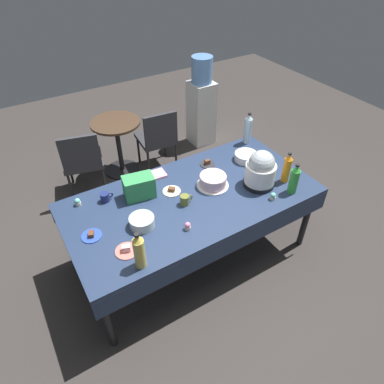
{
  "coord_description": "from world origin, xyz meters",
  "views": [
    {
      "loc": [
        -1.18,
        -1.93,
        2.68
      ],
      "look_at": [
        0.0,
        0.0,
        0.8
      ],
      "focal_mm": 31.87,
      "sensor_mm": 36.0,
      "label": 1
    }
  ],
  "objects_px": {
    "coffee_mug_olive": "(185,200)",
    "cupcake_vanilla": "(78,202)",
    "soda_bottle_water": "(248,129)",
    "maroon_chair_right": "(158,137)",
    "frosted_layer_cake": "(213,181)",
    "soda_bottle_lime_soda": "(294,179)",
    "round_cafe_table": "(118,138)",
    "water_cooler": "(201,104)",
    "ceramic_snack_bowl": "(246,157)",
    "soda_carton": "(139,187)",
    "soda_bottle_orange_juice": "(287,168)",
    "dessert_plate_coral": "(127,250)",
    "cupcake_mint": "(273,196)",
    "dessert_plate_cream": "(172,191)",
    "slow_cooker": "(261,170)",
    "cupcake_cocoa": "(188,226)",
    "coffee_mug_navy": "(105,197)",
    "maroon_chair_left": "(82,159)",
    "potluck_table": "(192,202)",
    "soda_bottle_ginger_ale": "(139,251)",
    "glass_salad_bowl": "(142,222)",
    "dessert_plate_charcoal": "(207,164)",
    "dessert_plate_cobalt": "(92,236)"
  },
  "relations": [
    {
      "from": "slow_cooker",
      "to": "cupcake_vanilla",
      "type": "bearing_deg",
      "value": 158.59
    },
    {
      "from": "dessert_plate_charcoal",
      "to": "maroon_chair_left",
      "type": "relative_size",
      "value": 0.17
    },
    {
      "from": "maroon_chair_left",
      "to": "round_cafe_table",
      "type": "xyz_separation_m",
      "value": [
        0.52,
        0.22,
        0.01
      ]
    },
    {
      "from": "glass_salad_bowl",
      "to": "ceramic_snack_bowl",
      "type": "relative_size",
      "value": 0.88
    },
    {
      "from": "dessert_plate_cream",
      "to": "soda_bottle_lime_soda",
      "type": "height_order",
      "value": "soda_bottle_lime_soda"
    },
    {
      "from": "glass_salad_bowl",
      "to": "maroon_chair_right",
      "type": "height_order",
      "value": "maroon_chair_right"
    },
    {
      "from": "soda_bottle_ginger_ale",
      "to": "dessert_plate_charcoal",
      "type": "bearing_deg",
      "value": 36.02
    },
    {
      "from": "coffee_mug_olive",
      "to": "coffee_mug_navy",
      "type": "distance_m",
      "value": 0.68
    },
    {
      "from": "ceramic_snack_bowl",
      "to": "soda_carton",
      "type": "height_order",
      "value": "soda_carton"
    },
    {
      "from": "dessert_plate_cobalt",
      "to": "round_cafe_table",
      "type": "height_order",
      "value": "dessert_plate_cobalt"
    },
    {
      "from": "soda_bottle_ginger_ale",
      "to": "maroon_chair_right",
      "type": "bearing_deg",
      "value": 60.4
    },
    {
      "from": "cupcake_mint",
      "to": "round_cafe_table",
      "type": "distance_m",
      "value": 2.19
    },
    {
      "from": "potluck_table",
      "to": "maroon_chair_right",
      "type": "relative_size",
      "value": 2.59
    },
    {
      "from": "dessert_plate_coral",
      "to": "water_cooler",
      "type": "relative_size",
      "value": 0.14
    },
    {
      "from": "soda_bottle_lime_soda",
      "to": "frosted_layer_cake",
      "type": "bearing_deg",
      "value": 141.82
    },
    {
      "from": "coffee_mug_olive",
      "to": "cupcake_vanilla",
      "type": "bearing_deg",
      "value": 149.5
    },
    {
      "from": "soda_bottle_orange_juice",
      "to": "soda_bottle_water",
      "type": "relative_size",
      "value": 0.89
    },
    {
      "from": "ceramic_snack_bowl",
      "to": "soda_carton",
      "type": "relative_size",
      "value": 0.87
    },
    {
      "from": "frosted_layer_cake",
      "to": "coffee_mug_olive",
      "type": "bearing_deg",
      "value": -166.46
    },
    {
      "from": "ceramic_snack_bowl",
      "to": "cupcake_vanilla",
      "type": "height_order",
      "value": "ceramic_snack_bowl"
    },
    {
      "from": "round_cafe_table",
      "to": "glass_salad_bowl",
      "type": "bearing_deg",
      "value": -104.76
    },
    {
      "from": "dessert_plate_coral",
      "to": "coffee_mug_navy",
      "type": "relative_size",
      "value": 1.51
    },
    {
      "from": "cupcake_vanilla",
      "to": "coffee_mug_navy",
      "type": "bearing_deg",
      "value": -17.73
    },
    {
      "from": "soda_bottle_ginger_ale",
      "to": "dessert_plate_cobalt",
      "type": "bearing_deg",
      "value": 115.0
    },
    {
      "from": "maroon_chair_left",
      "to": "round_cafe_table",
      "type": "height_order",
      "value": "maroon_chair_left"
    },
    {
      "from": "dessert_plate_cream",
      "to": "soda_carton",
      "type": "distance_m",
      "value": 0.29
    },
    {
      "from": "glass_salad_bowl",
      "to": "coffee_mug_olive",
      "type": "xyz_separation_m",
      "value": [
        0.42,
        0.05,
        0.0
      ]
    },
    {
      "from": "soda_bottle_lime_soda",
      "to": "maroon_chair_right",
      "type": "distance_m",
      "value": 1.95
    },
    {
      "from": "dessert_plate_charcoal",
      "to": "cupcake_cocoa",
      "type": "bearing_deg",
      "value": -133.35
    },
    {
      "from": "soda_bottle_water",
      "to": "soda_bottle_ginger_ale",
      "type": "bearing_deg",
      "value": -151.33
    },
    {
      "from": "cupcake_mint",
      "to": "coffee_mug_olive",
      "type": "relative_size",
      "value": 0.58
    },
    {
      "from": "round_cafe_table",
      "to": "water_cooler",
      "type": "xyz_separation_m",
      "value": [
        1.29,
        0.09,
        0.09
      ]
    },
    {
      "from": "slow_cooker",
      "to": "cupcake_cocoa",
      "type": "distance_m",
      "value": 0.86
    },
    {
      "from": "coffee_mug_olive",
      "to": "round_cafe_table",
      "type": "relative_size",
      "value": 0.16
    },
    {
      "from": "ceramic_snack_bowl",
      "to": "cupcake_cocoa",
      "type": "height_order",
      "value": "ceramic_snack_bowl"
    },
    {
      "from": "dessert_plate_cream",
      "to": "coffee_mug_olive",
      "type": "xyz_separation_m",
      "value": [
        0.02,
        -0.2,
        0.04
      ]
    },
    {
      "from": "frosted_layer_cake",
      "to": "soda_bottle_lime_soda",
      "type": "xyz_separation_m",
      "value": [
        0.55,
        -0.43,
        0.08
      ]
    },
    {
      "from": "dessert_plate_coral",
      "to": "soda_bottle_ginger_ale",
      "type": "distance_m",
      "value": 0.22
    },
    {
      "from": "frosted_layer_cake",
      "to": "coffee_mug_navy",
      "type": "bearing_deg",
      "value": 161.07
    },
    {
      "from": "potluck_table",
      "to": "cupcake_vanilla",
      "type": "xyz_separation_m",
      "value": [
        -0.88,
        0.41,
        0.09
      ]
    },
    {
      "from": "dessert_plate_coral",
      "to": "maroon_chair_left",
      "type": "height_order",
      "value": "maroon_chair_left"
    },
    {
      "from": "dessert_plate_coral",
      "to": "coffee_mug_navy",
      "type": "height_order",
      "value": "coffee_mug_navy"
    },
    {
      "from": "soda_bottle_lime_soda",
      "to": "soda_bottle_orange_juice",
      "type": "bearing_deg",
      "value": 69.85
    },
    {
      "from": "cupcake_mint",
      "to": "soda_carton",
      "type": "distance_m",
      "value": 1.15
    },
    {
      "from": "soda_bottle_water",
      "to": "water_cooler",
      "type": "relative_size",
      "value": 0.28
    },
    {
      "from": "ceramic_snack_bowl",
      "to": "dessert_plate_coral",
      "type": "relative_size",
      "value": 1.32
    },
    {
      "from": "slow_cooker",
      "to": "cupcake_cocoa",
      "type": "height_order",
      "value": "slow_cooker"
    },
    {
      "from": "soda_bottle_water",
      "to": "maroon_chair_right",
      "type": "xyz_separation_m",
      "value": [
        -0.57,
        1.01,
        -0.42
      ]
    },
    {
      "from": "soda_bottle_water",
      "to": "maroon_chair_right",
      "type": "height_order",
      "value": "soda_bottle_water"
    },
    {
      "from": "soda_bottle_orange_juice",
      "to": "coffee_mug_navy",
      "type": "height_order",
      "value": "soda_bottle_orange_juice"
    }
  ]
}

